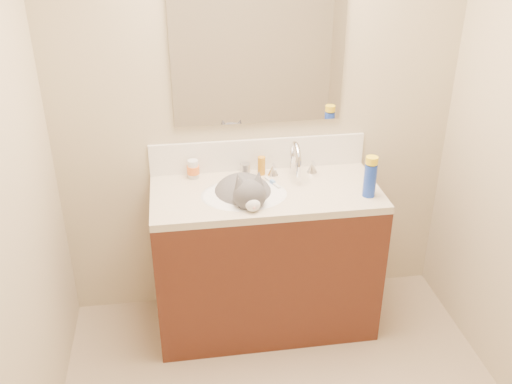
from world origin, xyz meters
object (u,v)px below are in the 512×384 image
object	(u,v)px
amber_bottle	(261,166)
spray_can	(370,180)
cat	(245,197)
silver_jar	(245,169)
vanity_cabinet	(265,261)
faucet	(295,162)
basin	(244,206)
pill_bottle	(193,169)

from	to	relation	value
amber_bottle	spray_can	bearing A→B (deg)	-33.29
cat	spray_can	xyz separation A→B (m)	(0.63, -0.12, 0.11)
silver_jar	spray_can	xyz separation A→B (m)	(0.59, -0.35, 0.06)
silver_jar	spray_can	distance (m)	0.69
silver_jar	vanity_cabinet	bearing A→B (deg)	-69.57
vanity_cabinet	faucet	xyz separation A→B (m)	(0.18, 0.14, 0.54)
basin	amber_bottle	distance (m)	0.28
cat	vanity_cabinet	bearing A→B (deg)	3.46
pill_bottle	basin	bearing A→B (deg)	-44.00
cat	spray_can	world-z (taller)	cat
basin	pill_bottle	size ratio (longest dim) A/B	4.37
vanity_cabinet	silver_jar	bearing A→B (deg)	110.43
vanity_cabinet	basin	xyz separation A→B (m)	(-0.12, -0.03, 0.38)
faucet	silver_jar	distance (m)	0.28
amber_bottle	cat	bearing A→B (deg)	-120.20
pill_bottle	amber_bottle	bearing A→B (deg)	-2.27
vanity_cabinet	pill_bottle	world-z (taller)	pill_bottle
faucet	spray_can	world-z (taller)	faucet
silver_jar	basin	bearing A→B (deg)	-99.45
faucet	basin	bearing A→B (deg)	-150.88
basin	amber_bottle	xyz separation A→B (m)	(0.13, 0.22, 0.12)
basin	silver_jar	distance (m)	0.27
amber_bottle	spray_can	world-z (taller)	spray_can
cat	amber_bottle	distance (m)	0.25
pill_bottle	amber_bottle	xyz separation A→B (m)	(0.37, -0.01, 0.00)
amber_bottle	faucet	bearing A→B (deg)	-17.84
basin	faucet	xyz separation A→B (m)	(0.30, 0.17, 0.16)
pill_bottle	silver_jar	xyz separation A→B (m)	(0.29, 0.01, -0.02)
cat	amber_bottle	bearing A→B (deg)	54.89
vanity_cabinet	basin	bearing A→B (deg)	-165.96
pill_bottle	vanity_cabinet	bearing A→B (deg)	-29.55
silver_jar	amber_bottle	distance (m)	0.09
cat	silver_jar	xyz separation A→B (m)	(0.04, 0.23, 0.05)
vanity_cabinet	amber_bottle	xyz separation A→B (m)	(0.01, 0.19, 0.50)
pill_bottle	spray_can	world-z (taller)	spray_can
vanity_cabinet	silver_jar	world-z (taller)	silver_jar
basin	amber_bottle	bearing A→B (deg)	60.26
cat	spray_can	size ratio (longest dim) A/B	2.59
spray_can	vanity_cabinet	bearing A→B (deg)	164.89
faucet	pill_bottle	size ratio (longest dim) A/B	2.72
cat	pill_bottle	size ratio (longest dim) A/B	4.41
cat	amber_bottle	size ratio (longest dim) A/B	4.36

